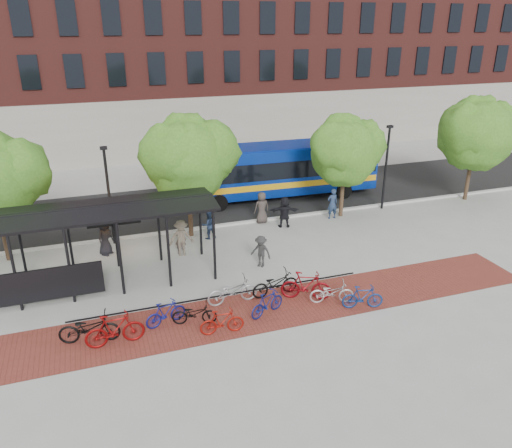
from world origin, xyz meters
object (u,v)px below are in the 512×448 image
object	(u,v)px
tree_c	(346,148)
bike_4	(194,313)
bike_1	(115,330)
pedestrian_6	(262,208)
bike_3	(166,313)
pedestrian_9	(261,251)
pedestrian_5	(284,212)
lamp_post_right	(386,165)
bike_9	(306,286)
bus	(277,168)
pedestrian_3	(181,238)
bike_5	(222,322)
pedestrian_0	(105,237)
pedestrian_7	(332,204)
tree_d	(477,130)
lamp_post_left	(109,193)
pedestrian_2	(209,225)
bike_11	(363,297)
bus_shelter	(87,220)
bike_7	(267,303)
bike_8	(275,284)
bike_6	(232,291)
bike_0	(89,328)
pedestrian_1	(180,239)
tree_b	(189,154)
bike_10	(332,292)

from	to	relation	value
tree_c	bike_4	world-z (taller)	tree_c
bike_1	pedestrian_6	distance (m)	12.76
bike_3	pedestrian_9	xyz separation A→B (m)	(5.02, 3.38, 0.28)
bike_1	pedestrian_5	distance (m)	12.80
lamp_post_right	bike_9	world-z (taller)	lamp_post_right
bus	pedestrian_3	bearing A→B (deg)	-136.33
bike_1	bike_5	world-z (taller)	bike_1
pedestrian_0	pedestrian_7	bearing A→B (deg)	-43.16
tree_d	lamp_post_left	size ratio (longest dim) A/B	1.28
pedestrian_2	bike_11	bearing A→B (deg)	109.08
bus_shelter	pedestrian_6	bearing A→B (deg)	24.61
bike_7	bike_9	bearing A→B (deg)	-96.91
bike_7	bike_8	distance (m)	1.54
bus_shelter	bike_5	distance (m)	7.44
bike_1	bike_11	size ratio (longest dim) A/B	1.25
pedestrian_0	bike_11	bearing A→B (deg)	-88.40
bike_9	pedestrian_2	xyz separation A→B (m)	(-2.30, 7.35, 0.16)
tree_d	bike_7	size ratio (longest dim) A/B	3.89
pedestrian_9	bike_6	bearing A→B (deg)	-83.78
bike_0	bike_5	size ratio (longest dim) A/B	1.30
bus	bike_4	bearing A→B (deg)	-120.43
tree_d	bike_0	distance (m)	25.28
tree_d	bus	xyz separation A→B (m)	(-11.52, 4.25, -2.47)
bike_8	lamp_post_right	bearing A→B (deg)	-56.59
lamp_post_left	pedestrian_0	distance (m)	2.24
bike_6	bike_7	bearing A→B (deg)	-141.97
lamp_post_right	pedestrian_5	size ratio (longest dim) A/B	2.91
bike_9	pedestrian_1	bearing A→B (deg)	59.16
bus	pedestrian_3	size ratio (longest dim) A/B	7.06
bike_5	bike_11	distance (m)	5.80
bus	bike_5	world-z (taller)	bus
bike_5	bike_1	bearing A→B (deg)	85.95
bike_9	pedestrian_1	world-z (taller)	pedestrian_1
bike_0	pedestrian_1	size ratio (longest dim) A/B	1.40
pedestrian_2	pedestrian_7	distance (m)	7.50
tree_b	lamp_post_left	xyz separation A→B (m)	(-4.10, 0.25, -1.71)
bus_shelter	bike_3	world-z (taller)	bus_shelter
lamp_post_right	pedestrian_3	world-z (taller)	lamp_post_right
bus_shelter	bike_1	distance (m)	5.52
bike_11	pedestrian_2	world-z (taller)	pedestrian_2
bus_shelter	lamp_post_right	size ratio (longest dim) A/B	2.07
lamp_post_right	bike_1	world-z (taller)	lamp_post_right
pedestrian_5	bike_4	bearing A→B (deg)	64.94
pedestrian_9	bike_0	bearing A→B (deg)	-110.11
bike_0	pedestrian_3	world-z (taller)	pedestrian_3
bike_8	bike_10	world-z (taller)	bike_8
lamp_post_left	pedestrian_1	world-z (taller)	lamp_post_left
bike_11	bike_3	bearing A→B (deg)	95.31
pedestrian_2	bike_8	bearing A→B (deg)	93.98
pedestrian_5	bike_9	bearing A→B (deg)	90.61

